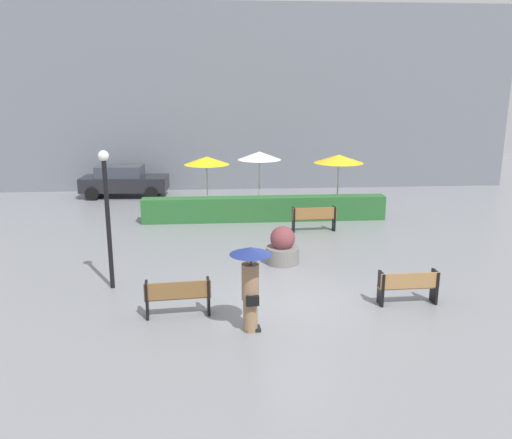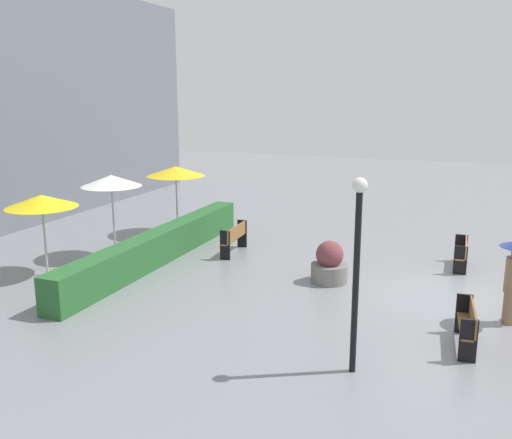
# 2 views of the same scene
# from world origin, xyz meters

# --- Properties ---
(ground_plane) EXTENTS (60.00, 60.00, 0.00)m
(ground_plane) POSITION_xyz_m (0.00, 0.00, 0.00)
(ground_plane) COLOR gray
(bench_back_row) EXTENTS (1.70, 0.40, 0.94)m
(bench_back_row) POSITION_xyz_m (1.80, 6.58, 0.56)
(bench_back_row) COLOR olive
(bench_back_row) RESTS_ON ground
(bench_near_left) EXTENTS (1.57, 0.47, 0.89)m
(bench_near_left) POSITION_xyz_m (-2.80, -0.68, 0.53)
(bench_near_left) COLOR brown
(bench_near_left) RESTS_ON ground
(bench_near_right) EXTENTS (1.51, 0.40, 0.85)m
(bench_near_right) POSITION_xyz_m (2.87, -0.39, 0.50)
(bench_near_right) COLOR #9E7242
(bench_near_right) RESTS_ON ground
(planter_pot) EXTENTS (1.02, 1.02, 1.18)m
(planter_pot) POSITION_xyz_m (0.14, 2.99, 0.50)
(planter_pot) COLOR slate
(planter_pot) RESTS_ON ground
(lamp_post) EXTENTS (0.28, 0.28, 3.72)m
(lamp_post) POSITION_xyz_m (-4.71, 1.31, 2.30)
(lamp_post) COLOR black
(lamp_post) RESTS_ON ground
(patio_umbrella_yellow) EXTENTS (2.01, 2.01, 2.36)m
(patio_umbrella_yellow) POSITION_xyz_m (-2.26, 10.72, 2.18)
(patio_umbrella_yellow) COLOR silver
(patio_umbrella_yellow) RESTS_ON ground
(patio_umbrella_white) EXTENTS (1.87, 1.87, 2.65)m
(patio_umbrella_white) POSITION_xyz_m (0.01, 9.99, 2.46)
(patio_umbrella_white) COLOR silver
(patio_umbrella_white) RESTS_ON ground
(patio_umbrella_yellow_far) EXTENTS (2.11, 2.11, 2.52)m
(patio_umbrella_yellow_far) POSITION_xyz_m (3.38, 9.61, 2.34)
(patio_umbrella_yellow_far) COLOR silver
(patio_umbrella_yellow_far) RESTS_ON ground
(hedge_strip) EXTENTS (9.90, 0.70, 0.99)m
(hedge_strip) POSITION_xyz_m (0.09, 8.40, 0.49)
(hedge_strip) COLOR #28602D
(hedge_strip) RESTS_ON ground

